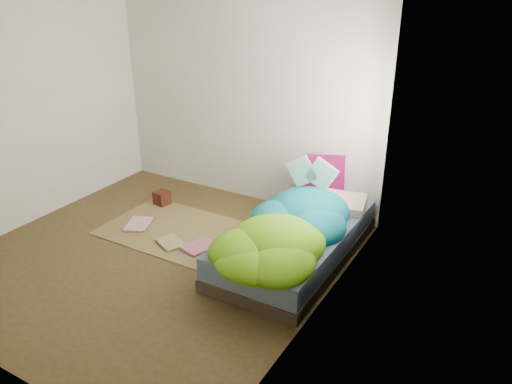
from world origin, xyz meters
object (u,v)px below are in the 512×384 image
at_px(floor_book_b, 193,242).
at_px(floor_book_a, 128,224).
at_px(open_book, 312,164).
at_px(wooden_box, 162,198).
at_px(pillow_magenta, 324,174).
at_px(bed, 296,242).

bearing_deg(floor_book_b, floor_book_a, -161.57).
xyz_separation_m(open_book, wooden_box, (-1.87, -0.22, -0.72)).
distance_m(pillow_magenta, wooden_box, 2.02).
bearing_deg(pillow_magenta, floor_book_b, -151.92).
bearing_deg(pillow_magenta, floor_book_a, -170.17).
bearing_deg(pillow_magenta, open_book, -112.59).
bearing_deg(floor_book_b, wooden_box, 163.46).
distance_m(open_book, floor_book_b, 1.49).
relative_size(open_book, floor_book_a, 1.29).
height_order(open_book, floor_book_a, open_book).
relative_size(pillow_magenta, wooden_box, 2.69).
height_order(pillow_magenta, open_book, open_book).
xyz_separation_m(pillow_magenta, open_book, (0.01, -0.41, 0.26)).
relative_size(pillow_magenta, floor_book_a, 1.26).
height_order(bed, pillow_magenta, pillow_magenta).
height_order(wooden_box, floor_book_b, wooden_box).
bearing_deg(floor_book_a, open_book, 1.97).
bearing_deg(bed, open_book, 99.38).
xyz_separation_m(wooden_box, floor_book_b, (0.92, -0.61, -0.07)).
bearing_deg(wooden_box, open_book, 6.79).
bearing_deg(pillow_magenta, bed, -108.55).
height_order(bed, floor_book_a, bed).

